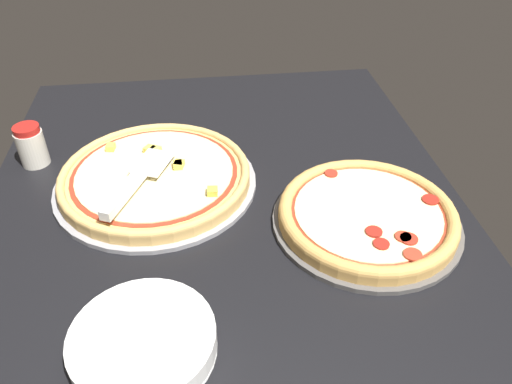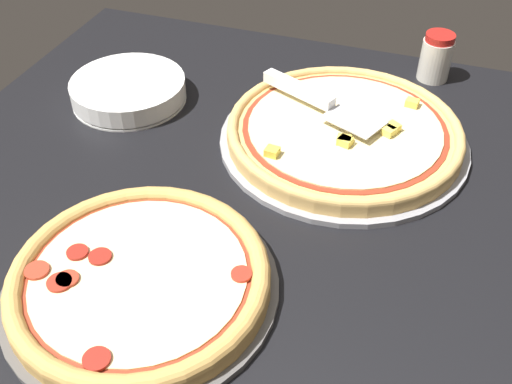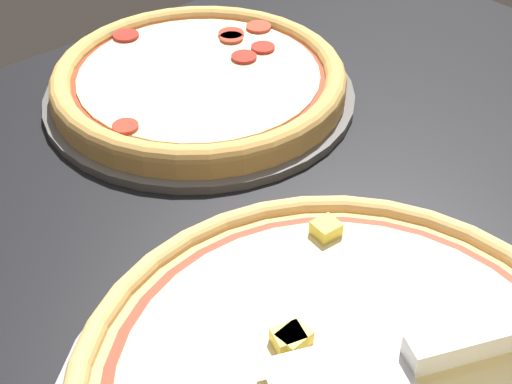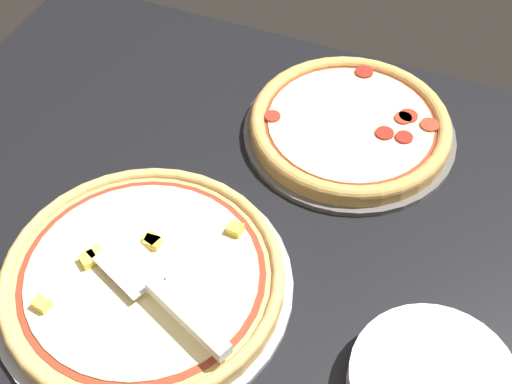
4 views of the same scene
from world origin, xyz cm
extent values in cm
cube|color=black|center=(0.00, 0.00, -1.80)|extent=(120.31, 98.40, 3.60)
cylinder|color=#939399|center=(-7.01, -13.89, 0.50)|extent=(42.84, 42.84, 1.00)
cylinder|color=#DBAD60|center=(-7.01, -13.89, 2.10)|extent=(40.27, 40.27, 2.20)
torus|color=#DBAD60|center=(-7.01, -13.89, 3.20)|extent=(40.27, 40.27, 1.83)
cylinder|color=maroon|center=(-7.01, -13.89, 3.27)|extent=(35.00, 35.00, 0.15)
cylinder|color=beige|center=(-7.01, -13.89, 3.40)|extent=(33.02, 33.02, 0.40)
cube|color=#F4D64C|center=(-14.79, -15.14, 4.24)|extent=(3.04, 3.03, 1.28)
cube|color=#F9E05B|center=(-14.51, -13.81, 4.24)|extent=(2.52, 2.67, 1.28)
cube|color=#F4D64C|center=(-16.88, -23.88, 4.24)|extent=(2.43, 2.09, 1.28)
cube|color=#F4D64C|center=(-8.19, -8.69, 4.24)|extent=(2.67, 2.47, 1.28)
cube|color=yellow|center=(2.23, -2.18, 4.24)|extent=(2.30, 2.19, 1.28)
cube|color=#F4D64C|center=(-7.91, -8.98, 4.24)|extent=(2.39, 2.05, 1.28)
cylinder|color=#565451|center=(10.88, 27.04, 0.50)|extent=(36.47, 36.47, 1.00)
cylinder|color=tan|center=(10.88, 27.04, 1.98)|extent=(34.28, 34.28, 1.96)
torus|color=tan|center=(10.88, 27.04, 2.96)|extent=(34.28, 34.28, 2.55)
cylinder|color=maroon|center=(10.88, 27.04, 3.03)|extent=(29.80, 29.80, 0.15)
cylinder|color=beige|center=(10.88, 27.04, 3.16)|extent=(28.11, 28.11, 0.40)
cylinder|color=maroon|center=(9.37, 40.12, 3.56)|extent=(3.26, 3.26, 0.40)
cylinder|color=#B73823|center=(18.98, 30.98, 3.56)|extent=(2.93, 2.93, 0.40)
cylinder|color=#AD2D1E|center=(19.63, 31.81, 3.56)|extent=(3.24, 3.24, 0.40)
cylinder|color=#B73823|center=(23.51, 31.03, 3.56)|extent=(3.21, 3.21, 0.40)
cylinder|color=maroon|center=(17.03, 26.22, 3.56)|extent=(3.08, 3.08, 0.40)
cylinder|color=#AD2D1E|center=(-1.75, 22.97, 3.56)|extent=(2.75, 2.75, 0.40)
cylinder|color=maroon|center=(20.28, 26.51, 3.56)|extent=(2.92, 2.92, 0.40)
cube|color=silver|center=(-8.40, -14.15, 5.00)|extent=(11.36, 9.84, 0.24)
cube|color=white|center=(2.79, -19.07, 5.88)|extent=(14.54, 8.02, 2.00)
cylinder|color=white|center=(34.72, -14.26, 0.35)|extent=(21.62, 21.62, 0.70)
cylinder|color=white|center=(34.72, -14.26, 1.05)|extent=(21.62, 21.62, 0.70)
cylinder|color=white|center=(34.72, -14.26, 1.75)|extent=(21.62, 21.62, 0.70)
cylinder|color=white|center=(34.72, -14.26, 2.45)|extent=(21.62, 21.62, 0.70)
cylinder|color=white|center=(34.72, -14.26, 3.15)|extent=(21.62, 21.62, 0.70)
cylinder|color=white|center=(34.72, -14.26, 3.85)|extent=(21.62, 21.62, 0.70)
cylinder|color=silver|center=(-19.03, -41.38, 4.08)|extent=(6.15, 6.15, 8.16)
cylinder|color=#B21E19|center=(-19.03, -41.38, 8.86)|extent=(5.66, 5.66, 1.40)
camera|label=1|loc=(80.95, -3.37, 64.31)|focal=35.00mm
camera|label=2|loc=(-20.16, 70.51, 62.12)|focal=42.00mm
camera|label=3|loc=(-31.51, -32.11, 44.95)|focal=50.00mm
camera|label=4|loc=(29.32, -60.40, 86.70)|focal=50.00mm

